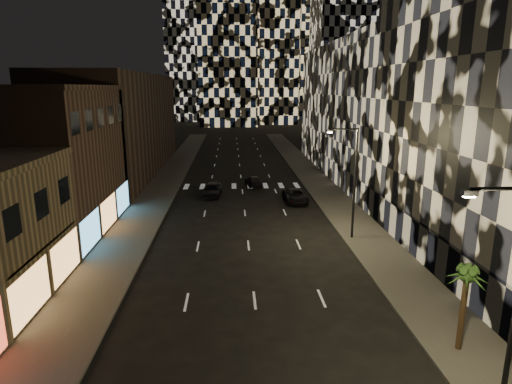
{
  "coord_description": "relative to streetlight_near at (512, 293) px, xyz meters",
  "views": [
    {
      "loc": [
        -1.23,
        -2.93,
        12.24
      ],
      "look_at": [
        0.22,
        22.36,
        6.0
      ],
      "focal_mm": 30.0,
      "sensor_mm": 36.0,
      "label": 1
    }
  ],
  "objects": [
    {
      "name": "sidewalk_left",
      "position": [
        -18.35,
        40.0,
        -5.28
      ],
      "size": [
        4.0,
        120.0,
        0.15
      ],
      "primitive_type": "cube",
      "color": "#47443F",
      "rests_on": "ground"
    },
    {
      "name": "sidewalk_right",
      "position": [
        1.65,
        40.0,
        -5.28
      ],
      "size": [
        4.0,
        120.0,
        0.15
      ],
      "primitive_type": "cube",
      "color": "#47443F",
      "rests_on": "ground"
    },
    {
      "name": "curb_left",
      "position": [
        -16.25,
        40.0,
        -5.28
      ],
      "size": [
        0.2,
        120.0,
        0.15
      ],
      "primitive_type": "cube",
      "color": "#4C4C47",
      "rests_on": "ground"
    },
    {
      "name": "curb_right",
      "position": [
        -0.45,
        40.0,
        -5.28
      ],
      "size": [
        0.2,
        120.0,
        0.15
      ],
      "primitive_type": "cube",
      "color": "#4C4C47",
      "rests_on": "ground"
    },
    {
      "name": "retail_brown",
      "position": [
        -25.35,
        23.5,
        0.65
      ],
      "size": [
        10.0,
        15.0,
        12.0
      ],
      "primitive_type": "cube",
      "color": "#4A352A",
      "rests_on": "ground"
    },
    {
      "name": "retail_filler_left",
      "position": [
        -25.35,
        50.0,
        1.65
      ],
      "size": [
        10.0,
        40.0,
        14.0
      ],
      "primitive_type": "cube",
      "color": "#4A352A",
      "rests_on": "ground"
    },
    {
      "name": "midrise_base",
      "position": [
        3.95,
        14.5,
        -3.85
      ],
      "size": [
        0.6,
        25.0,
        3.0
      ],
      "primitive_type": "cube",
      "color": "#383838",
      "rests_on": "ground"
    },
    {
      "name": "midrise_filler_right",
      "position": [
        11.65,
        47.0,
        3.65
      ],
      "size": [
        16.0,
        40.0,
        18.0
      ],
      "primitive_type": "cube",
      "color": "#232326",
      "rests_on": "ground"
    },
    {
      "name": "streetlight_near",
      "position": [
        0.0,
        0.0,
        0.0
      ],
      "size": [
        2.55,
        0.25,
        9.0
      ],
      "color": "black",
      "rests_on": "sidewalk_right"
    },
    {
      "name": "streetlight_far",
      "position": [
        0.0,
        20.0,
        0.0
      ],
      "size": [
        2.55,
        0.25,
        9.0
      ],
      "color": "black",
      "rests_on": "sidewalk_right"
    },
    {
      "name": "car_dark_midlane",
      "position": [
        -11.85,
        34.92,
        -4.56
      ],
      "size": [
        2.31,
        4.8,
        1.58
      ],
      "primitive_type": "imported",
      "rotation": [
        0.0,
        0.0,
        -0.1
      ],
      "color": "black",
      "rests_on": "ground"
    },
    {
      "name": "car_dark_oncoming",
      "position": [
        -6.85,
        40.02,
        -4.73
      ],
      "size": [
        2.31,
        4.5,
        1.25
      ],
      "primitive_type": "imported",
      "rotation": [
        0.0,
        0.0,
        3.28
      ],
      "color": "black",
      "rests_on": "ground"
    },
    {
      "name": "car_dark_rightlane",
      "position": [
        -2.74,
        31.78,
        -4.67
      ],
      "size": [
        2.48,
        5.02,
        1.37
      ],
      "primitive_type": "imported",
      "rotation": [
        0.0,
        0.0,
        0.04
      ],
      "color": "black",
      "rests_on": "ground"
    },
    {
      "name": "palm_tree",
      "position": [
        1.06,
        4.47,
        -1.72
      ],
      "size": [
        2.15,
        2.13,
        4.22
      ],
      "color": "#47331E",
      "rests_on": "sidewalk_right"
    }
  ]
}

